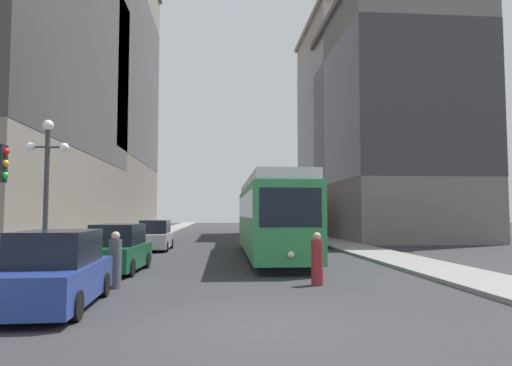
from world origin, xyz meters
TOP-DOWN VIEW (x-y plane):
  - ground_plane at (0.00, 0.00)m, footprint 200.00×200.00m
  - sidewalk_left at (-7.50, 40.00)m, footprint 2.77×120.00m
  - sidewalk_right at (7.50, 40.00)m, footprint 2.77×120.00m
  - streetcar at (1.64, 14.05)m, footprint 2.78×14.57m
  - transit_bus at (5.57, 33.89)m, footprint 2.84×12.94m
  - parked_car_left_near at (-4.81, 2.24)m, footprint 2.03×4.64m
  - parked_car_left_mid at (-4.81, 8.92)m, footprint 2.07×4.31m
  - parked_car_right_far at (4.81, 20.87)m, footprint 2.07×4.51m
  - parked_car_left_far at (-4.81, 19.36)m, footprint 1.90×4.45m
  - pedestrian_crossing_near at (2.12, 5.15)m, footprint 0.37×0.37m
  - pedestrian_crossing_far at (-4.04, 5.03)m, footprint 0.38×0.38m
  - lamp_post_left_near at (-6.71, 6.70)m, footprint 1.41×0.36m
  - building_left_corner at (-15.30, 38.80)m, footprint 13.44×24.45m
  - building_right_corner at (14.25, 29.66)m, footprint 11.34×16.11m
  - building_right_midblock at (16.47, 39.94)m, footprint 15.78×15.12m

SIDE VIEW (x-z plane):
  - ground_plane at x=0.00m, z-range 0.00..0.00m
  - sidewalk_left at x=-7.50m, z-range 0.00..0.15m
  - sidewalk_right at x=7.50m, z-range 0.00..0.15m
  - pedestrian_crossing_near at x=2.12m, z-range -0.06..1.58m
  - pedestrian_crossing_far at x=-4.04m, z-range -0.06..1.63m
  - parked_car_left_mid at x=-4.81m, z-range -0.07..1.75m
  - parked_car_right_far at x=4.81m, z-range -0.07..1.75m
  - parked_car_left_far at x=-4.81m, z-range -0.07..1.75m
  - parked_car_left_near at x=-4.81m, z-range -0.07..1.75m
  - transit_bus at x=5.57m, z-range 0.22..3.67m
  - streetcar at x=1.64m, z-range 0.16..4.05m
  - lamp_post_left_near at x=-6.71m, z-range 0.99..6.22m
  - building_right_corner at x=14.25m, z-range 0.28..20.25m
  - building_right_midblock at x=16.47m, z-range 0.34..23.51m
  - building_left_corner at x=-15.30m, z-range 0.48..31.01m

